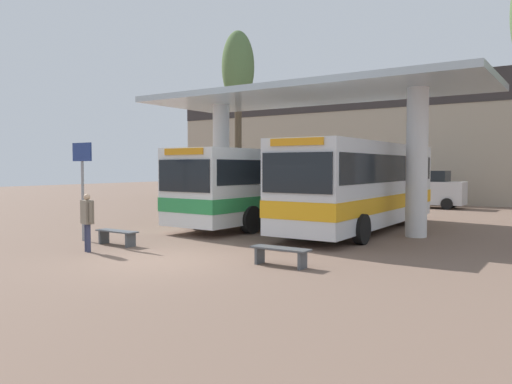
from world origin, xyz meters
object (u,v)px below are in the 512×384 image
object	(u,v)px
pedestrian_waiting	(87,217)
poplar_tree_behind_right	(238,73)
waiting_bench_near_pillar	(281,253)
waiting_bench_mid_platform	(117,234)
info_sign_platform	(82,171)
parked_car_street	(428,190)
transit_bus_center_bay	(362,183)
transit_bus_left_bay	(275,183)

from	to	relation	value
pedestrian_waiting	poplar_tree_behind_right	distance (m)	17.23
waiting_bench_near_pillar	waiting_bench_mid_platform	distance (m)	5.92
info_sign_platform	parked_car_street	distance (m)	20.84
waiting_bench_mid_platform	parked_car_street	bearing A→B (deg)	77.95
waiting_bench_near_pillar	info_sign_platform	bearing A→B (deg)	179.79
info_sign_platform	transit_bus_center_bay	bearing A→B (deg)	48.59
transit_bus_center_bay	info_sign_platform	distance (m)	10.10
transit_bus_left_bay	poplar_tree_behind_right	size ratio (longest dim) A/B	1.11
transit_bus_left_bay	transit_bus_center_bay	xyz separation A→B (m)	(4.18, -0.48, 0.10)
waiting_bench_mid_platform	poplar_tree_behind_right	world-z (taller)	poplar_tree_behind_right
waiting_bench_mid_platform	transit_bus_center_bay	bearing A→B (deg)	56.58
transit_bus_center_bay	poplar_tree_behind_right	size ratio (longest dim) A/B	1.01
transit_bus_center_bay	waiting_bench_mid_platform	world-z (taller)	transit_bus_center_bay
transit_bus_left_bay	waiting_bench_near_pillar	bearing A→B (deg)	124.24
transit_bus_left_bay	parked_car_street	xyz separation A→B (m)	(3.43, 11.89, -0.67)
waiting_bench_near_pillar	poplar_tree_behind_right	world-z (taller)	poplar_tree_behind_right
transit_bus_center_bay	poplar_tree_behind_right	distance (m)	13.19
transit_bus_left_bay	poplar_tree_behind_right	xyz separation A→B (m)	(-5.88, 5.49, 6.20)
transit_bus_left_bay	info_sign_platform	distance (m)	8.44
waiting_bench_near_pillar	poplar_tree_behind_right	xyz separation A→B (m)	(-10.97, 13.56, 7.61)
transit_bus_left_bay	waiting_bench_mid_platform	bearing A→B (deg)	86.16
waiting_bench_near_pillar	info_sign_platform	xyz separation A→B (m)	(-7.58, 0.03, 1.95)
pedestrian_waiting	parked_car_street	bearing A→B (deg)	96.47
transit_bus_left_bay	transit_bus_center_bay	bearing A→B (deg)	175.43
transit_bus_left_bay	parked_car_street	size ratio (longest dim) A/B	2.73
waiting_bench_near_pillar	poplar_tree_behind_right	distance (m)	19.03
waiting_bench_near_pillar	info_sign_platform	distance (m)	7.83
transit_bus_left_bay	waiting_bench_near_pillar	distance (m)	9.65
transit_bus_left_bay	poplar_tree_behind_right	bearing A→B (deg)	-41.00
waiting_bench_near_pillar	poplar_tree_behind_right	size ratio (longest dim) A/B	0.15
transit_bus_left_bay	parked_car_street	world-z (taller)	transit_bus_left_bay
transit_bus_center_bay	pedestrian_waiting	distance (m)	10.11
waiting_bench_near_pillar	pedestrian_waiting	distance (m)	5.85
transit_bus_left_bay	pedestrian_waiting	distance (m)	9.41
transit_bus_left_bay	poplar_tree_behind_right	distance (m)	10.16
waiting_bench_mid_platform	pedestrian_waiting	distance (m)	1.48
waiting_bench_mid_platform	pedestrian_waiting	xyz separation A→B (m)	(0.26, -1.29, 0.68)
waiting_bench_mid_platform	info_sign_platform	distance (m)	2.56
parked_car_street	waiting_bench_near_pillar	bearing A→B (deg)	-85.64
waiting_bench_near_pillar	pedestrian_waiting	xyz separation A→B (m)	(-5.66, -1.29, 0.68)
waiting_bench_near_pillar	parked_car_street	distance (m)	20.05
waiting_bench_mid_platform	pedestrian_waiting	size ratio (longest dim) A/B	0.91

